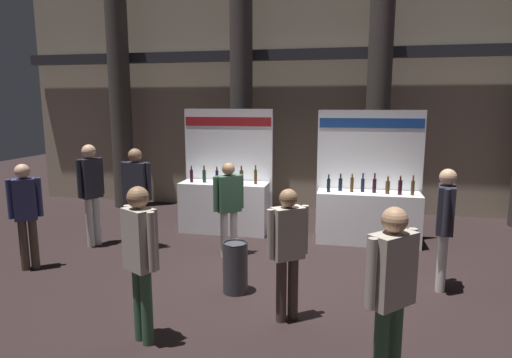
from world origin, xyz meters
The scene contains 13 objects.
ground_plane centered at (0.00, 0.00, 0.00)m, with size 28.81×28.81×0.00m, color black.
hall_colonnade centered at (0.00, 4.24, 3.26)m, with size 14.41×1.11×6.67m.
exhibitor_booth_0 centered at (-1.49, 2.07, 0.62)m, with size 1.84×0.70×2.45m.
exhibitor_booth_1 centered at (1.31, 1.93, 0.60)m, with size 1.95×0.66×2.44m.
trash_bin centered at (-0.56, -0.71, 0.35)m, with size 0.34×0.34×0.71m.
visitor_0 centered at (-1.21, -2.14, 1.01)m, with size 0.45×0.37×1.72m.
visitor_2 centered at (-1.02, 0.68, 0.94)m, with size 0.44×0.41×1.60m.
visitor_3 centered at (1.29, -2.44, 1.01)m, with size 0.45×0.45×1.69m.
visitor_4 centered at (-3.58, 0.70, 1.10)m, with size 0.33×0.48×1.85m.
visitor_5 centered at (2.22, -0.04, 1.01)m, with size 0.29×0.59×1.70m.
visitor_6 centered at (-2.73, 0.76, 1.08)m, with size 0.60×0.28×1.79m.
visitor_7 centered at (-3.90, -0.55, 0.97)m, with size 0.40×0.37×1.66m.
visitor_8 centered at (0.24, -1.35, 0.93)m, with size 0.45×0.38×1.60m.
Camera 1 is at (0.86, -6.15, 2.54)m, focal length 30.40 mm.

